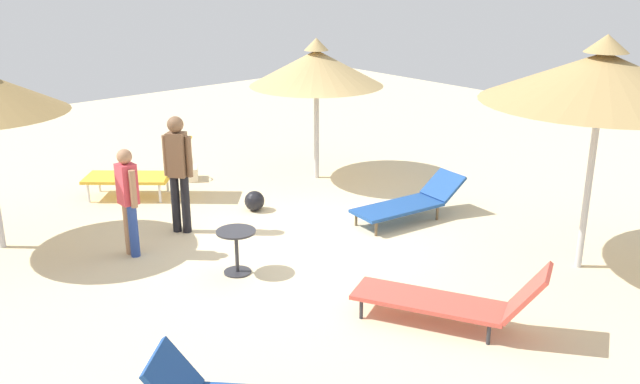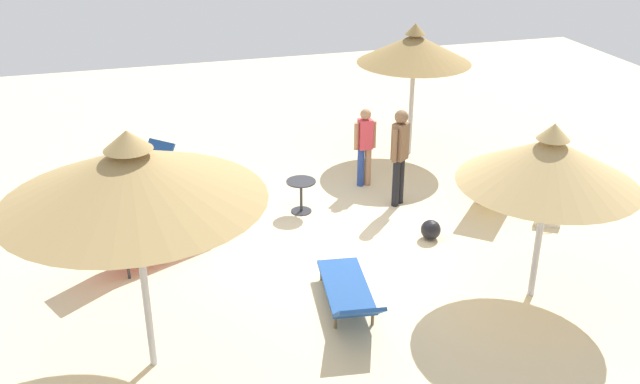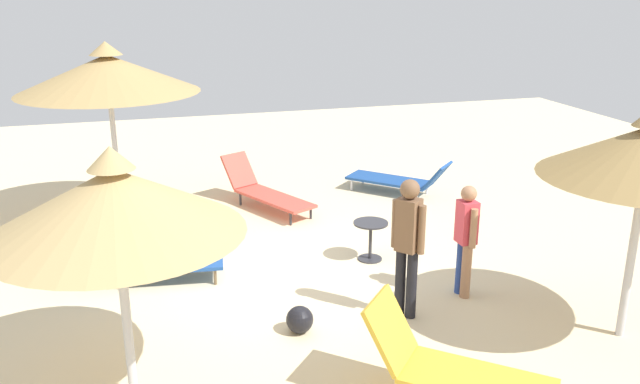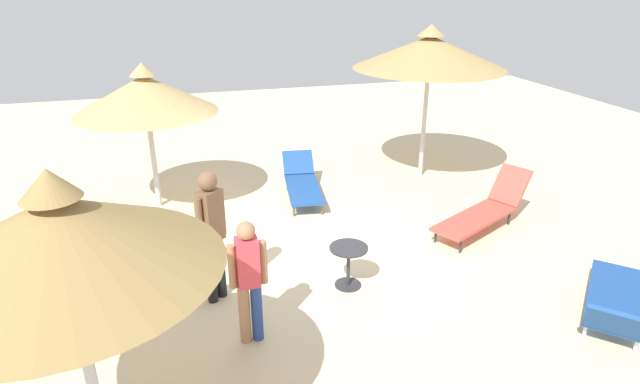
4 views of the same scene
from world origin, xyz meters
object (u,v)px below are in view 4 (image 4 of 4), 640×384
(parasol_umbrella_near_right, at_px, (145,94))
(lounge_chair_near_left, at_px, (302,182))
(lounge_chair_center, at_px, (616,302))
(lounge_chair_edge, at_px, (66,276))
(parasol_umbrella_far_left, at_px, (60,235))
(side_table_round, at_px, (348,260))
(person_standing_far_left, at_px, (212,229))
(person_standing_far_right, at_px, (249,277))
(parasol_umbrella_front, at_px, (430,52))
(handbag, at_px, (57,257))
(lounge_chair_back, at_px, (485,209))
(beach_ball, at_px, (206,240))

(parasol_umbrella_near_right, xyz_separation_m, lounge_chair_near_left, (-2.64, 0.31, -1.77))
(lounge_chair_center, distance_m, lounge_chair_edge, 6.75)
(parasol_umbrella_far_left, relative_size, side_table_round, 4.61)
(parasol_umbrella_far_left, bearing_deg, lounge_chair_edge, -75.72)
(lounge_chair_center, distance_m, person_standing_far_left, 4.98)
(parasol_umbrella_far_left, height_order, person_standing_far_right, parasol_umbrella_far_left)
(parasol_umbrella_front, relative_size, person_standing_far_right, 2.01)
(handbag, bearing_deg, lounge_chair_near_left, -159.52)
(parasol_umbrella_far_left, xyz_separation_m, lounge_chair_center, (-5.73, -0.41, -1.94))
(lounge_chair_near_left, height_order, lounge_chair_edge, lounge_chair_edge)
(lounge_chair_near_left, xyz_separation_m, lounge_chair_back, (-2.60, 2.12, 0.04))
(beach_ball, bearing_deg, side_table_round, 139.01)
(parasol_umbrella_front, bearing_deg, parasol_umbrella_near_right, 1.08)
(parasol_umbrella_near_right, distance_m, person_standing_far_left, 3.54)
(lounge_chair_back, height_order, handbag, lounge_chair_back)
(person_standing_far_right, bearing_deg, parasol_umbrella_far_left, 41.72)
(lounge_chair_edge, height_order, side_table_round, lounge_chair_edge)
(parasol_umbrella_near_right, relative_size, lounge_chair_back, 1.20)
(parasol_umbrella_near_right, height_order, beach_ball, parasol_umbrella_near_right)
(lounge_chair_center, height_order, lounge_chair_back, lounge_chair_back)
(lounge_chair_edge, height_order, handbag, lounge_chair_edge)
(parasol_umbrella_near_right, height_order, side_table_round, parasol_umbrella_near_right)
(parasol_umbrella_far_left, distance_m, lounge_chair_edge, 3.21)
(person_standing_far_left, bearing_deg, parasol_umbrella_far_left, 62.89)
(lounge_chair_center, bearing_deg, person_standing_far_left, -22.09)
(side_table_round, bearing_deg, person_standing_far_left, -5.93)
(person_standing_far_left, bearing_deg, lounge_chair_edge, -10.22)
(parasol_umbrella_far_left, bearing_deg, person_standing_far_right, -138.28)
(parasol_umbrella_front, height_order, lounge_chair_edge, parasol_umbrella_front)
(beach_ball, bearing_deg, parasol_umbrella_far_left, 72.89)
(parasol_umbrella_front, distance_m, handbag, 7.41)
(parasol_umbrella_front, height_order, handbag, parasol_umbrella_front)
(person_standing_far_right, bearing_deg, lounge_chair_near_left, -111.93)
(lounge_chair_back, relative_size, side_table_round, 3.62)
(lounge_chair_edge, distance_m, side_table_round, 3.60)
(parasol_umbrella_near_right, xyz_separation_m, handbag, (1.42, 1.83, -1.93))
(parasol_umbrella_front, distance_m, lounge_chair_near_left, 3.52)
(person_standing_far_right, relative_size, person_standing_far_left, 0.86)
(lounge_chair_near_left, relative_size, side_table_round, 3.30)
(lounge_chair_back, bearing_deg, parasol_umbrella_front, -91.73)
(lounge_chair_near_left, relative_size, beach_ball, 5.97)
(lounge_chair_center, xyz_separation_m, person_standing_far_right, (4.26, -0.90, 0.55))
(lounge_chair_back, height_order, lounge_chair_edge, lounge_chair_edge)
(lounge_chair_center, xyz_separation_m, lounge_chair_back, (0.07, -2.73, 0.04))
(lounge_chair_center, xyz_separation_m, lounge_chair_edge, (6.39, -2.18, 0.15))
(parasol_umbrella_near_right, bearing_deg, lounge_chair_near_left, 173.27)
(lounge_chair_near_left, distance_m, lounge_chair_back, 3.36)
(lounge_chair_near_left, relative_size, person_standing_far_right, 1.29)
(lounge_chair_near_left, height_order, beach_ball, lounge_chair_near_left)
(parasol_umbrella_far_left, distance_m, parasol_umbrella_front, 8.06)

